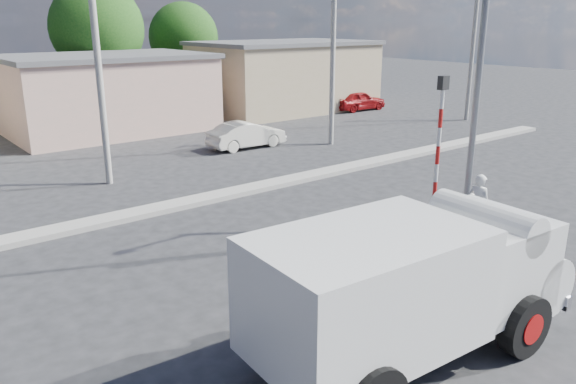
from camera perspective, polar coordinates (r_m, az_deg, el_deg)
ground_plane at (r=13.18m, az=10.94°, el=-9.08°), size 120.00×120.00×0.00m
median at (r=18.92m, az=-7.59°, el=-0.49°), size 40.00×0.80×0.16m
truck at (r=10.02m, az=13.08°, el=-8.89°), size 6.38×2.83×2.58m
bicycle at (r=15.66m, az=18.53°, el=-3.65°), size 1.71×0.72×0.87m
cyclist at (r=15.53m, az=18.66°, el=-2.29°), size 0.45×0.64×1.66m
car_cream at (r=26.38m, az=-4.22°, el=5.83°), size 3.76×1.39×1.23m
car_red at (r=37.83m, az=7.16°, el=9.22°), size 3.93×1.77×1.31m
traffic_pole at (r=15.63m, az=15.05°, el=4.88°), size 0.28×0.18×4.36m
streetlight at (r=15.93m, az=18.69°, el=13.41°), size 2.34×0.22×9.00m
building_row at (r=31.49m, az=-19.44°, el=9.55°), size 37.80×7.30×4.44m
utility_poles at (r=23.22m, az=-6.18°, el=12.85°), size 35.40×0.24×8.00m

